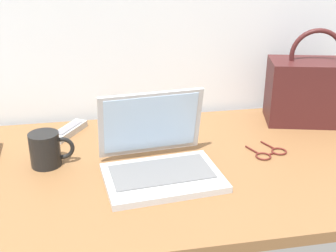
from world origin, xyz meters
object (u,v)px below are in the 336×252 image
(remote_control_far, at_px, (145,134))
(handbag, at_px, (312,90))
(eyeglasses, at_px, (270,153))
(laptop, at_px, (159,158))
(coffee_mug, at_px, (46,149))
(remote_control_near, at_px, (69,131))

(remote_control_far, height_order, handbag, handbag)
(remote_control_far, height_order, eyeglasses, remote_control_far)
(eyeglasses, height_order, handbag, handbag)
(laptop, xyz_separation_m, remote_control_far, (-0.01, 0.24, -0.03))
(coffee_mug, relative_size, handbag, 0.38)
(coffee_mug, distance_m, handbag, 0.91)
(coffee_mug, height_order, handbag, handbag)
(coffee_mug, distance_m, remote_control_far, 0.33)
(remote_control_far, relative_size, eyeglasses, 1.23)
(remote_control_near, height_order, eyeglasses, remote_control_near)
(eyeglasses, bearing_deg, handbag, 43.72)
(laptop, xyz_separation_m, handbag, (0.59, 0.27, 0.07))
(remote_control_near, distance_m, eyeglasses, 0.66)
(eyeglasses, bearing_deg, remote_control_near, 156.35)
(remote_control_near, xyz_separation_m, remote_control_far, (0.25, -0.07, 0.00))
(laptop, relative_size, remote_control_near, 2.07)
(remote_control_far, xyz_separation_m, eyeglasses, (0.36, -0.19, -0.01))
(laptop, bearing_deg, coffee_mug, 161.53)
(coffee_mug, relative_size, eyeglasses, 0.97)
(eyeglasses, distance_m, handbag, 0.34)
(laptop, relative_size, remote_control_far, 2.07)
(coffee_mug, distance_m, remote_control_near, 0.22)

